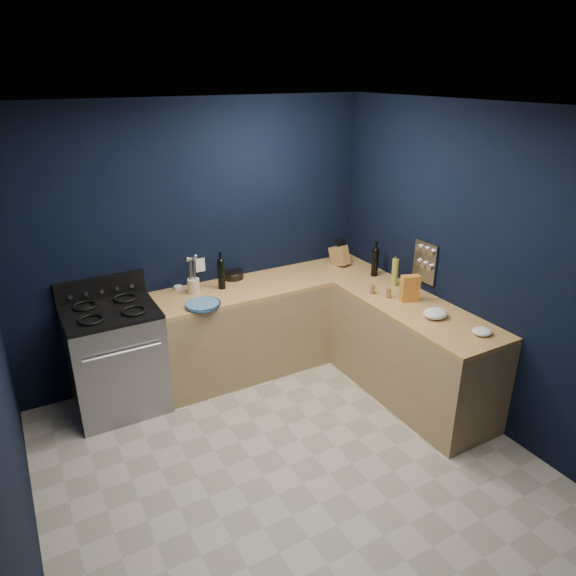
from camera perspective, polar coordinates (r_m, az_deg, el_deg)
floor at (r=4.26m, az=0.10°, el=-18.80°), size 3.50×3.50×0.02m
ceiling at (r=3.20m, az=0.13°, el=19.06°), size 3.50×3.50×0.02m
wall_back at (r=5.04m, az=-9.76°, el=4.90°), size 3.50×0.02×2.60m
wall_right at (r=4.59m, az=19.68°, el=2.08°), size 0.02×3.50×2.60m
wall_front at (r=2.40m, az=22.27°, el=-18.42°), size 3.50×0.02×2.60m
cab_back at (r=5.30m, az=-1.82°, el=-3.99°), size 2.30×0.63×0.86m
top_back at (r=5.12m, az=-1.88°, el=0.51°), size 2.30×0.63×0.04m
cab_right at (r=4.91m, az=13.31°, el=-7.03°), size 0.63×1.67×0.86m
top_right at (r=4.70m, az=13.80°, el=-2.26°), size 0.63×1.67×0.04m
gas_range at (r=4.86m, az=-18.11°, el=-7.51°), size 0.76×0.66×0.92m
oven_door at (r=4.59m, az=-17.25°, el=-9.40°), size 0.59×0.02×0.42m
cooktop at (r=4.65m, az=-18.81°, el=-2.43°), size 0.76×0.66×0.03m
backguard at (r=4.88m, az=-19.68°, el=0.02°), size 0.76×0.06×0.20m
spice_panel at (r=4.96m, az=14.66°, el=2.74°), size 0.02×0.28×0.38m
wall_outlet at (r=5.09m, az=-9.51°, el=2.47°), size 0.09×0.02×0.13m
plate_stack at (r=4.62m, az=-9.26°, el=-1.82°), size 0.34×0.34×0.04m
ramekin at (r=5.03m, az=-11.84°, el=0.06°), size 0.08×0.08×0.03m
utensil_crock at (r=4.90m, az=-10.21°, el=0.21°), size 0.14×0.14×0.14m
wine_bottle_back at (r=4.93m, az=-7.24°, el=1.45°), size 0.09×0.09×0.28m
lemon_basket at (r=5.20m, az=-5.98°, el=1.46°), size 0.22×0.22×0.08m
knife_block at (r=5.54m, az=5.61°, el=3.50°), size 0.16×0.26×0.25m
wine_bottle_right at (r=5.28m, az=9.42°, el=2.74°), size 0.08×0.08×0.28m
oil_bottle at (r=5.07m, az=11.52°, el=1.68°), size 0.06×0.06×0.27m
spice_jar_near at (r=4.87m, az=9.16°, el=-0.13°), size 0.05×0.05×0.09m
spice_jar_far at (r=4.81m, az=10.86°, el=-0.55°), size 0.06×0.06×0.09m
crouton_bag at (r=4.76m, az=13.10°, el=-0.03°), size 0.18×0.12×0.24m
towel_front at (r=4.53m, az=15.71°, el=-2.68°), size 0.26×0.24×0.08m
towel_end at (r=4.37m, az=20.32°, el=-4.45°), size 0.19×0.18×0.05m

